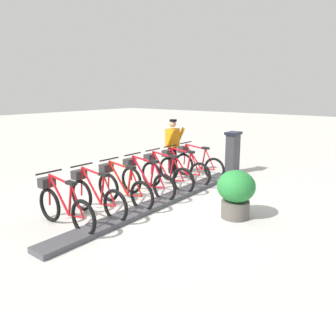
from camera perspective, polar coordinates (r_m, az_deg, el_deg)
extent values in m
plane|color=beige|center=(7.44, -1.31, -8.39)|extent=(60.00, 60.00, 0.00)
cube|color=#47474C|center=(7.42, -1.31, -8.02)|extent=(0.44, 6.08, 0.10)
cube|color=#38383D|center=(10.24, 11.19, 0.36)|extent=(0.28, 0.44, 1.20)
cube|color=#194C8C|center=(10.25, 10.52, 2.38)|extent=(0.03, 0.30, 0.40)
cube|color=black|center=(10.14, 11.33, 3.91)|extent=(0.36, 0.52, 0.08)
torus|color=black|center=(9.29, 8.06, -2.33)|extent=(0.67, 0.08, 0.67)
torus|color=black|center=(9.85, 2.81, -1.45)|extent=(0.67, 0.08, 0.67)
cylinder|color=red|center=(9.60, 4.48, -0.10)|extent=(0.60, 0.05, 0.70)
cylinder|color=red|center=(9.42, 6.20, -0.56)|extent=(0.16, 0.05, 0.61)
cylinder|color=red|center=(9.51, 4.81, 1.63)|extent=(0.69, 0.05, 0.11)
cylinder|color=red|center=(9.40, 6.94, -2.31)|extent=(0.43, 0.04, 0.09)
cylinder|color=red|center=(9.31, 7.30, -0.56)|extent=(0.33, 0.04, 0.56)
cylinder|color=red|center=(9.77, 2.97, 0.29)|extent=(0.10, 0.04, 0.62)
cube|color=black|center=(9.33, 6.55, 1.38)|extent=(0.22, 0.10, 0.06)
cylinder|color=black|center=(9.69, 3.13, 2.34)|extent=(0.04, 0.54, 0.03)
cube|color=#2D2D2D|center=(9.79, 2.60, 1.13)|extent=(0.20, 0.28, 0.18)
torus|color=black|center=(8.66, 5.57, -3.27)|extent=(0.67, 0.08, 0.67)
torus|color=black|center=(9.26, 0.12, -2.26)|extent=(0.67, 0.08, 0.67)
cylinder|color=red|center=(8.99, 1.83, -0.85)|extent=(0.60, 0.05, 0.70)
cylinder|color=red|center=(8.80, 3.61, -1.36)|extent=(0.16, 0.05, 0.61)
cylinder|color=red|center=(8.90, 2.15, 0.99)|extent=(0.69, 0.05, 0.11)
cylinder|color=red|center=(8.78, 4.41, -3.23)|extent=(0.43, 0.04, 0.09)
cylinder|color=red|center=(8.68, 4.76, -1.37)|extent=(0.33, 0.04, 0.56)
cylinder|color=red|center=(9.17, 0.27, -0.42)|extent=(0.10, 0.04, 0.62)
cube|color=black|center=(8.70, 3.96, 0.71)|extent=(0.22, 0.10, 0.06)
cylinder|color=black|center=(9.09, 0.42, 1.76)|extent=(0.04, 0.54, 0.03)
cube|color=#2D2D2D|center=(9.19, -0.12, 0.48)|extent=(0.20, 0.28, 0.18)
torus|color=black|center=(8.05, 2.69, -4.35)|extent=(0.67, 0.08, 0.67)
torus|color=black|center=(8.69, -2.92, -3.18)|extent=(0.67, 0.08, 0.67)
cylinder|color=red|center=(8.41, -1.19, -1.70)|extent=(0.60, 0.05, 0.70)
cylinder|color=red|center=(8.20, 0.65, -2.27)|extent=(0.16, 0.05, 0.61)
cylinder|color=red|center=(8.31, -0.88, 0.26)|extent=(0.69, 0.05, 0.11)
cylinder|color=red|center=(8.18, 1.48, -4.29)|extent=(0.43, 0.04, 0.09)
cylinder|color=red|center=(8.07, 1.83, -2.31)|extent=(0.33, 0.04, 0.56)
cylinder|color=red|center=(8.60, -2.79, -1.23)|extent=(0.10, 0.04, 0.62)
cube|color=black|center=(8.10, 0.99, -0.07)|extent=(0.22, 0.10, 0.06)
cylinder|color=black|center=(8.51, -2.66, 1.10)|extent=(0.04, 0.54, 0.03)
cube|color=#2D2D2D|center=(8.62, -3.20, -0.26)|extent=(0.20, 0.28, 0.18)
torus|color=black|center=(7.47, -0.65, -5.58)|extent=(0.67, 0.08, 0.67)
torus|color=black|center=(8.15, -6.38, -4.21)|extent=(0.67, 0.08, 0.67)
cylinder|color=red|center=(7.85, -4.66, -2.67)|extent=(0.60, 0.05, 0.70)
cylinder|color=red|center=(7.63, -2.78, -3.32)|extent=(0.16, 0.05, 0.61)
cylinder|color=red|center=(7.74, -4.37, -0.59)|extent=(0.69, 0.05, 0.11)
cylinder|color=red|center=(7.61, -1.90, -5.49)|extent=(0.43, 0.04, 0.09)
cylinder|color=red|center=(7.49, -1.56, -3.38)|extent=(0.33, 0.04, 0.56)
cylinder|color=red|center=(8.06, -6.28, -2.14)|extent=(0.10, 0.04, 0.62)
cube|color=black|center=(7.52, -2.46, -0.96)|extent=(0.22, 0.10, 0.06)
cylinder|color=black|center=(7.96, -6.18, 0.33)|extent=(0.04, 0.54, 0.03)
cube|color=#2D2D2D|center=(8.08, -6.70, -1.11)|extent=(0.20, 0.28, 0.18)
torus|color=black|center=(6.93, -4.56, -7.00)|extent=(0.67, 0.08, 0.67)
torus|color=black|center=(7.65, -10.33, -5.36)|extent=(0.67, 0.08, 0.67)
cylinder|color=red|center=(7.33, -8.64, -3.77)|extent=(0.60, 0.05, 0.70)
cylinder|color=red|center=(7.10, -6.75, -4.52)|extent=(0.16, 0.05, 0.61)
cylinder|color=red|center=(7.22, -8.39, -1.56)|extent=(0.69, 0.05, 0.11)
cylinder|color=red|center=(7.08, -5.82, -6.86)|extent=(0.43, 0.04, 0.09)
cylinder|color=red|center=(6.95, -5.52, -4.61)|extent=(0.33, 0.04, 0.56)
cylinder|color=red|center=(7.55, -10.26, -3.17)|extent=(0.10, 0.04, 0.62)
cube|color=black|center=(6.98, -6.47, -1.99)|extent=(0.22, 0.10, 0.06)
cylinder|color=black|center=(7.45, -10.21, -0.54)|extent=(0.04, 0.54, 0.03)
cube|color=#2D2D2D|center=(7.58, -10.70, -2.06)|extent=(0.20, 0.28, 0.18)
torus|color=black|center=(6.42, -9.15, -8.60)|extent=(0.67, 0.08, 0.67)
torus|color=black|center=(7.20, -14.82, -6.64)|extent=(0.67, 0.08, 0.67)
cylinder|color=red|center=(6.86, -13.22, -5.02)|extent=(0.60, 0.05, 0.70)
cylinder|color=red|center=(6.61, -11.35, -5.87)|extent=(0.16, 0.05, 0.61)
cylinder|color=red|center=(6.73, -13.01, -2.66)|extent=(0.69, 0.05, 0.11)
cylinder|color=red|center=(6.58, -10.40, -8.40)|extent=(0.43, 0.04, 0.09)
cylinder|color=red|center=(6.44, -10.14, -6.01)|extent=(0.33, 0.04, 0.56)
cylinder|color=red|center=(7.09, -14.80, -4.32)|extent=(0.10, 0.04, 0.62)
cube|color=black|center=(6.47, -11.12, -3.18)|extent=(0.22, 0.10, 0.06)
cylinder|color=black|center=(6.98, -14.80, -1.54)|extent=(0.04, 0.54, 0.03)
cube|color=#2D2D2D|center=(7.12, -15.24, -3.14)|extent=(0.20, 0.28, 0.18)
torus|color=black|center=(5.97, -14.51, -10.40)|extent=(0.67, 0.08, 0.67)
torus|color=black|center=(6.80, -19.90, -8.02)|extent=(0.67, 0.08, 0.67)
cylinder|color=red|center=(6.43, -18.45, -6.39)|extent=(0.60, 0.05, 0.70)
cylinder|color=red|center=(6.17, -16.68, -7.38)|extent=(0.16, 0.05, 0.61)
cylinder|color=red|center=(6.30, -18.32, -3.90)|extent=(0.69, 0.05, 0.11)
cylinder|color=red|center=(6.14, -15.71, -10.11)|extent=(0.43, 0.04, 0.09)
cylinder|color=red|center=(5.99, -15.53, -7.59)|extent=(0.33, 0.04, 0.56)
cylinder|color=red|center=(6.68, -19.94, -5.59)|extent=(0.10, 0.04, 0.62)
cube|color=black|center=(6.03, -16.53, -4.53)|extent=(0.22, 0.10, 0.06)
cylinder|color=black|center=(6.56, -20.01, -2.65)|extent=(0.04, 0.54, 0.03)
cube|color=#2D2D2D|center=(6.71, -20.38, -4.33)|extent=(0.20, 0.28, 0.18)
cube|color=white|center=(10.20, 1.41, -2.63)|extent=(0.26, 0.12, 0.10)
cube|color=white|center=(10.09, 0.14, -2.78)|extent=(0.26, 0.12, 0.10)
cylinder|color=black|center=(10.14, 1.11, -0.51)|extent=(0.15, 0.15, 0.82)
cylinder|color=black|center=(9.98, 0.45, -0.70)|extent=(0.15, 0.15, 0.82)
cube|color=orange|center=(9.94, 0.79, 3.17)|extent=(0.27, 0.41, 0.56)
cylinder|color=orange|center=(10.10, 2.11, 3.45)|extent=(0.34, 0.11, 0.57)
cylinder|color=orange|center=(9.67, 0.38, 3.11)|extent=(0.34, 0.11, 0.57)
sphere|color=tan|center=(9.89, 0.80, 5.64)|extent=(0.22, 0.22, 0.22)
cylinder|color=black|center=(9.87, 0.90, 6.21)|extent=(0.22, 0.22, 0.06)
cylinder|color=#59544C|center=(6.78, 11.62, -9.04)|extent=(0.56, 0.56, 0.35)
ellipsoid|color=#278136|center=(6.63, 11.78, -5.18)|extent=(0.76, 0.76, 0.64)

